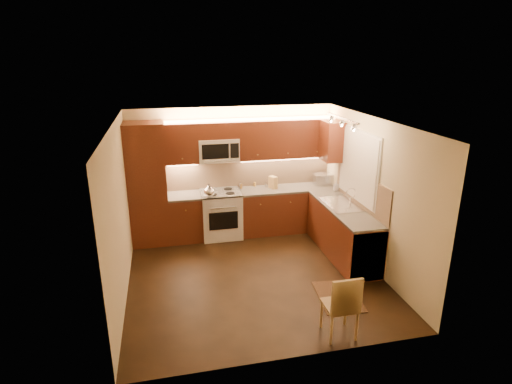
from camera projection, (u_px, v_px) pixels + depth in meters
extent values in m
cube|color=black|center=(254.00, 275.00, 6.81)|extent=(4.00, 4.00, 0.01)
cube|color=beige|center=(254.00, 123.00, 6.02)|extent=(4.00, 4.00, 0.01)
cube|color=beige|center=(233.00, 170.00, 8.27)|extent=(4.00, 0.01, 2.50)
cube|color=beige|center=(293.00, 264.00, 4.57)|extent=(4.00, 0.01, 2.50)
cube|color=beige|center=(119.00, 214.00, 6.00)|extent=(0.01, 4.00, 2.50)
cube|color=beige|center=(373.00, 195.00, 6.83)|extent=(0.01, 4.00, 2.50)
cube|color=#41170D|center=(148.00, 185.00, 7.68)|extent=(0.70, 0.60, 2.30)
cube|color=#41170D|center=(186.00, 218.00, 8.05)|extent=(0.62, 0.60, 0.86)
cube|color=#322F2D|center=(184.00, 196.00, 7.90)|extent=(0.62, 0.60, 0.04)
cube|color=#41170D|center=(286.00, 210.00, 8.47)|extent=(1.92, 0.60, 0.86)
cube|color=#322F2D|center=(287.00, 189.00, 8.33)|extent=(1.92, 0.60, 0.04)
cube|color=#41170D|center=(343.00, 232.00, 7.40)|extent=(0.60, 2.00, 0.86)
cube|color=#322F2D|center=(344.00, 209.00, 7.26)|extent=(0.60, 2.00, 0.04)
cube|color=silver|center=(360.00, 249.00, 6.75)|extent=(0.58, 0.60, 0.84)
cube|color=tan|center=(250.00, 172.00, 8.35)|extent=(3.30, 0.02, 0.60)
cube|color=tan|center=(361.00, 190.00, 7.22)|extent=(0.02, 2.00, 0.60)
cube|color=#41170D|center=(181.00, 143.00, 7.71)|extent=(0.62, 0.35, 0.75)
cube|color=#41170D|center=(286.00, 138.00, 8.13)|extent=(1.92, 0.35, 0.75)
cube|color=#41170D|center=(218.00, 130.00, 7.78)|extent=(0.76, 0.35, 0.31)
cube|color=#41170D|center=(332.00, 141.00, 7.90)|extent=(0.35, 0.50, 0.75)
cube|color=silver|center=(359.00, 166.00, 7.23)|extent=(0.03, 1.44, 1.24)
cube|color=silver|center=(358.00, 166.00, 7.23)|extent=(0.02, 1.36, 1.16)
cube|color=silver|center=(342.00, 118.00, 6.73)|extent=(0.04, 1.20, 0.03)
cube|color=silver|center=(323.00, 179.00, 8.51)|extent=(0.40, 0.32, 0.23)
cube|color=#A6894B|center=(273.00, 182.00, 8.27)|extent=(0.17, 0.20, 0.24)
cylinder|color=silver|center=(240.00, 185.00, 8.34)|extent=(0.05, 0.05, 0.09)
cylinder|color=brown|center=(241.00, 186.00, 8.26)|extent=(0.05, 0.05, 0.10)
cylinder|color=silver|center=(266.00, 185.00, 8.36)|extent=(0.04, 0.04, 0.09)
cylinder|color=#AF8234|center=(255.00, 184.00, 8.40)|extent=(0.06, 0.06, 0.08)
imported|color=#B8B8BD|center=(336.00, 186.00, 8.14)|extent=(0.09, 0.09, 0.19)
cube|color=black|center=(338.00, 296.00, 6.20)|extent=(0.68, 0.94, 0.01)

